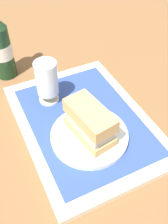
{
  "coord_description": "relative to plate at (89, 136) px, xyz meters",
  "views": [
    {
      "loc": [
        -0.42,
        0.2,
        0.53
      ],
      "look_at": [
        0.0,
        0.0,
        0.05
      ],
      "focal_mm": 41.76,
      "sensor_mm": 36.0,
      "label": 1
    }
  ],
  "objects": [
    {
      "name": "plate",
      "position": [
        0.0,
        0.0,
        0.0
      ],
      "size": [
        0.19,
        0.19,
        0.01
      ],
      "primitive_type": "cylinder",
      "color": "white",
      "rests_on": "placemat"
    },
    {
      "name": "sandwich",
      "position": [
        0.0,
        0.0,
        0.05
      ],
      "size": [
        0.14,
        0.08,
        0.08
      ],
      "rotation": [
        0.0,
        0.0,
        0.16
      ],
      "color": "tan",
      "rests_on": "plate"
    },
    {
      "name": "beer_glass",
      "position": [
        0.17,
        0.04,
        0.06
      ],
      "size": [
        0.06,
        0.06,
        0.12
      ],
      "color": "silver",
      "rests_on": "placemat"
    },
    {
      "name": "ground_plane",
      "position": [
        0.06,
        -0.01,
        -0.03
      ],
      "size": [
        3.0,
        3.0,
        0.0
      ],
      "primitive_type": "plane",
      "color": "brown"
    },
    {
      "name": "tray",
      "position": [
        0.06,
        -0.01,
        -0.02
      ],
      "size": [
        0.44,
        0.32,
        0.02
      ],
      "primitive_type": "cube",
      "color": "beige",
      "rests_on": "ground_plane"
    },
    {
      "name": "beer_bottle",
      "position": [
        0.37,
        0.11,
        0.08
      ],
      "size": [
        0.07,
        0.07,
        0.27
      ],
      "color": "#19381E",
      "rests_on": "ground_plane"
    },
    {
      "name": "placemat",
      "position": [
        0.06,
        -0.01,
        -0.01
      ],
      "size": [
        0.38,
        0.27,
        0.0
      ],
      "primitive_type": "cube",
      "color": "#2D4793",
      "rests_on": "tray"
    }
  ]
}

